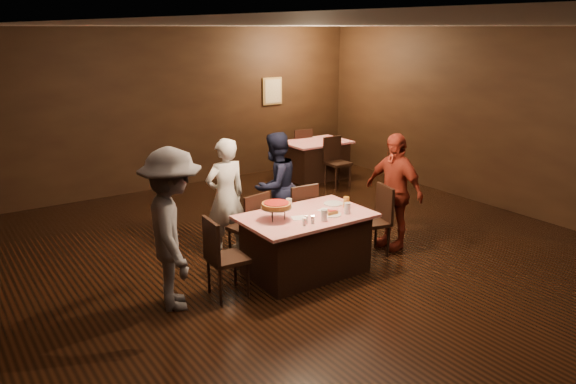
# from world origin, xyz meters

# --- Properties ---
(room) EXTENTS (10.00, 10.04, 3.02)m
(room) POSITION_xyz_m (0.00, 0.01, 2.14)
(room) COLOR black
(room) RESTS_ON ground
(main_table) EXTENTS (1.60, 1.00, 0.77)m
(main_table) POSITION_xyz_m (-0.30, 0.29, 0.39)
(main_table) COLOR #B20B0E
(main_table) RESTS_ON ground
(back_table) EXTENTS (1.30, 0.90, 0.77)m
(back_table) POSITION_xyz_m (2.57, 3.91, 0.39)
(back_table) COLOR red
(back_table) RESTS_ON ground
(chair_far_left) EXTENTS (0.49, 0.49, 0.95)m
(chair_far_left) POSITION_xyz_m (-0.70, 1.04, 0.47)
(chair_far_left) COLOR black
(chair_far_left) RESTS_ON ground
(chair_far_right) EXTENTS (0.45, 0.45, 0.95)m
(chair_far_right) POSITION_xyz_m (0.10, 1.04, 0.47)
(chair_far_right) COLOR black
(chair_far_right) RESTS_ON ground
(chair_end_left) EXTENTS (0.45, 0.45, 0.95)m
(chair_end_left) POSITION_xyz_m (-1.40, 0.29, 0.47)
(chair_end_left) COLOR black
(chair_end_left) RESTS_ON ground
(chair_end_right) EXTENTS (0.50, 0.50, 0.95)m
(chair_end_right) POSITION_xyz_m (0.80, 0.29, 0.47)
(chair_end_right) COLOR black
(chair_end_right) RESTS_ON ground
(chair_back_near) EXTENTS (0.43, 0.43, 0.95)m
(chair_back_near) POSITION_xyz_m (2.57, 3.21, 0.47)
(chair_back_near) COLOR black
(chair_back_near) RESTS_ON ground
(chair_back_far) EXTENTS (0.47, 0.47, 0.95)m
(chair_back_far) POSITION_xyz_m (2.57, 4.51, 0.47)
(chair_back_far) COLOR black
(chair_back_far) RESTS_ON ground
(diner_white_jacket) EXTENTS (0.59, 0.39, 1.59)m
(diner_white_jacket) POSITION_xyz_m (-0.79, 1.47, 0.80)
(diner_white_jacket) COLOR silver
(diner_white_jacket) RESTS_ON ground
(diner_navy_hoodie) EXTENTS (0.90, 0.78, 1.57)m
(diner_navy_hoodie) POSITION_xyz_m (0.05, 1.54, 0.78)
(diner_navy_hoodie) COLOR black
(diner_navy_hoodie) RESTS_ON ground
(diner_grey_knit) EXTENTS (0.98, 1.30, 1.79)m
(diner_grey_knit) POSITION_xyz_m (-2.00, 0.39, 0.90)
(diner_grey_knit) COLOR #4D4C50
(diner_grey_knit) RESTS_ON ground
(diner_red_shirt) EXTENTS (0.49, 0.99, 1.62)m
(diner_red_shirt) POSITION_xyz_m (1.22, 0.34, 0.81)
(diner_red_shirt) COLOR maroon
(diner_red_shirt) RESTS_ON ground
(pizza_stand) EXTENTS (0.38, 0.38, 0.22)m
(pizza_stand) POSITION_xyz_m (-0.70, 0.34, 0.95)
(pizza_stand) COLOR black
(pizza_stand) RESTS_ON main_table
(plate_with_slice) EXTENTS (0.25, 0.25, 0.06)m
(plate_with_slice) POSITION_xyz_m (-0.05, 0.11, 0.80)
(plate_with_slice) COLOR white
(plate_with_slice) RESTS_ON main_table
(plate_empty) EXTENTS (0.25, 0.25, 0.01)m
(plate_empty) POSITION_xyz_m (0.25, 0.44, 0.78)
(plate_empty) COLOR white
(plate_empty) RESTS_ON main_table
(glass_front_left) EXTENTS (0.08, 0.08, 0.14)m
(glass_front_left) POSITION_xyz_m (-0.25, -0.01, 0.84)
(glass_front_left) COLOR silver
(glass_front_left) RESTS_ON main_table
(glass_front_right) EXTENTS (0.08, 0.08, 0.14)m
(glass_front_right) POSITION_xyz_m (0.15, 0.04, 0.84)
(glass_front_right) COLOR silver
(glass_front_right) RESTS_ON main_table
(glass_amber) EXTENTS (0.08, 0.08, 0.14)m
(glass_amber) POSITION_xyz_m (0.30, 0.24, 0.84)
(glass_amber) COLOR #BF7F26
(glass_amber) RESTS_ON main_table
(glass_back) EXTENTS (0.08, 0.08, 0.14)m
(glass_back) POSITION_xyz_m (-0.35, 0.59, 0.84)
(glass_back) COLOR silver
(glass_back) RESTS_ON main_table
(condiments) EXTENTS (0.17, 0.10, 0.09)m
(condiments) POSITION_xyz_m (-0.48, 0.01, 0.82)
(condiments) COLOR silver
(condiments) RESTS_ON main_table
(napkin_center) EXTENTS (0.19, 0.19, 0.01)m
(napkin_center) POSITION_xyz_m (-0.00, 0.29, 0.77)
(napkin_center) COLOR white
(napkin_center) RESTS_ON main_table
(napkin_left) EXTENTS (0.21, 0.21, 0.01)m
(napkin_left) POSITION_xyz_m (-0.45, 0.24, 0.77)
(napkin_left) COLOR white
(napkin_left) RESTS_ON main_table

